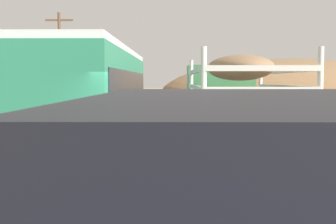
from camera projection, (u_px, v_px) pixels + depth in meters
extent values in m
cube|color=black|center=(295.00, 145.00, 1.61)|extent=(1.42, 2.07, 0.36)
cube|color=#3F7F4C|center=(219.00, 94.00, 17.74)|extent=(2.50, 2.20, 2.20)
cube|color=#192333|center=(219.00, 82.00, 17.70)|extent=(2.53, 1.54, 0.70)
cube|color=brown|center=(239.00, 139.00, 12.43)|extent=(2.50, 6.40, 0.24)
cylinder|color=silver|center=(191.00, 92.00, 15.49)|extent=(0.12, 0.12, 2.20)
cylinder|color=silver|center=(260.00, 92.00, 15.46)|extent=(0.12, 0.12, 2.20)
cylinder|color=silver|center=(204.00, 100.00, 9.22)|extent=(0.12, 0.12, 2.20)
cylinder|color=silver|center=(320.00, 101.00, 9.20)|extent=(0.12, 0.12, 2.20)
cube|color=silver|center=(195.00, 119.00, 12.40)|extent=(0.08, 6.30, 0.12)
cube|color=silver|center=(283.00, 119.00, 12.37)|extent=(0.08, 6.30, 0.12)
cube|color=silver|center=(261.00, 133.00, 9.24)|extent=(2.40, 0.08, 0.12)
cube|color=silver|center=(195.00, 103.00, 12.37)|extent=(0.08, 6.30, 0.12)
cube|color=silver|center=(283.00, 103.00, 12.34)|extent=(0.08, 6.30, 0.12)
cube|color=silver|center=(262.00, 111.00, 9.21)|extent=(2.40, 0.08, 0.12)
cube|color=silver|center=(195.00, 87.00, 12.34)|extent=(0.08, 6.30, 0.12)
cube|color=silver|center=(283.00, 87.00, 12.31)|extent=(0.08, 6.30, 0.12)
cube|color=silver|center=(262.00, 90.00, 9.17)|extent=(2.40, 0.08, 0.12)
cube|color=silver|center=(195.00, 71.00, 12.31)|extent=(0.08, 6.30, 0.12)
cube|color=silver|center=(284.00, 71.00, 12.28)|extent=(0.08, 6.30, 0.12)
cube|color=silver|center=(262.00, 68.00, 9.14)|extent=(2.40, 0.08, 0.12)
ellipsoid|color=#8C6B4C|center=(240.00, 68.00, 12.29)|extent=(1.75, 3.84, 0.70)
cylinder|color=black|center=(191.00, 125.00, 17.84)|extent=(0.32, 1.10, 1.10)
cylinder|color=black|center=(246.00, 125.00, 17.81)|extent=(0.32, 1.10, 1.10)
cylinder|color=black|center=(202.00, 152.00, 11.18)|extent=(0.32, 1.10, 1.10)
cylinder|color=black|center=(290.00, 152.00, 11.15)|extent=(0.32, 1.10, 1.10)
cube|color=#2D8C66|center=(88.00, 103.00, 12.71)|extent=(2.50, 10.00, 2.70)
cube|color=white|center=(87.00, 52.00, 12.61)|extent=(2.45, 9.80, 0.16)
cube|color=#192333|center=(88.00, 86.00, 12.68)|extent=(2.54, 9.20, 0.80)
cube|color=silver|center=(88.00, 143.00, 12.80)|extent=(2.53, 9.80, 0.36)
cylinder|color=black|center=(75.00, 131.00, 16.06)|extent=(0.30, 1.00, 1.00)
cylinder|color=black|center=(136.00, 132.00, 16.03)|extent=(0.30, 1.00, 1.00)
cylinder|color=black|center=(8.00, 166.00, 9.57)|extent=(0.30, 1.00, 1.00)
cylinder|color=black|center=(111.00, 167.00, 9.55)|extent=(0.30, 1.00, 1.00)
cube|color=#8C7259|center=(186.00, 102.00, 37.83)|extent=(1.80, 4.40, 0.70)
cube|color=#192333|center=(186.00, 94.00, 37.89)|extent=(1.53, 2.20, 0.60)
cylinder|color=black|center=(176.00, 103.00, 39.17)|extent=(0.22, 0.66, 0.66)
cylinder|color=black|center=(194.00, 103.00, 39.15)|extent=(0.22, 0.66, 0.66)
cylinder|color=black|center=(176.00, 105.00, 36.54)|extent=(0.22, 0.66, 0.66)
cylinder|color=black|center=(196.00, 105.00, 36.52)|extent=(0.22, 0.66, 0.66)
cylinder|color=brown|center=(60.00, 61.00, 35.61)|extent=(0.24, 0.24, 7.67)
cube|color=brown|center=(59.00, 20.00, 35.38)|extent=(2.20, 0.14, 0.14)
ellipsoid|color=olive|center=(295.00, 97.00, 62.73)|extent=(38.02, 17.14, 10.63)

